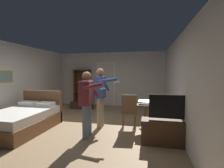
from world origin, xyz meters
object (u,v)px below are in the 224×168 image
Objects in this scene: tv_flatscreen at (169,130)px; person_blue_shirt at (87,99)px; bottle_on_table at (151,102)px; suitcase_small at (78,105)px; bookshelf at (82,86)px; wooden_chair at (129,110)px; bed at (23,119)px; suitcase_dark at (88,104)px; side_table at (146,113)px; laptop at (145,103)px; person_striped_shirt at (101,93)px.

person_blue_shirt is (-1.93, 0.01, 0.62)m from tv_flatscreen.
bottle_on_table is 3.82m from suitcase_small.
bookshelf is 3.97m from wooden_chair.
tv_flatscreen is at bearing -64.87° from bottle_on_table.
bookshelf is 7.73× the size of bottle_on_table.
bookshelf is at bearing 86.48° from bed.
bookshelf is at bearing 134.31° from tv_flatscreen.
suitcase_dark is (0.78, 2.89, -0.08)m from bed.
wooden_chair is at bearing 141.11° from tv_flatscreen.
bottle_on_table is at bearing 115.13° from tv_flatscreen.
bottle_on_table is (3.25, -2.90, -0.14)m from bookshelf.
bed is at bearing 178.01° from person_blue_shirt.
bed reaches higher than bottle_on_table.
suitcase_small is (-2.99, 2.01, -0.31)m from side_table.
bottle_on_table is 1.76m from person_blue_shirt.
suitcase_dark is at bearing 74.98° from bed.
bed is at bearing -167.80° from bottle_on_table.
laptop is 0.21× the size of person_striped_shirt.
tv_flatscreen is 5.43× the size of bottle_on_table.
wooden_chair is 1.62× the size of suitcase_small.
wooden_chair is (-0.99, 0.80, 0.22)m from tv_flatscreen.
laptop is at bearing -37.61° from suitcase_small.
bottle_on_table is (-0.39, 0.82, 0.47)m from tv_flatscreen.
suitcase_small is at bearing 83.19° from bed.
bookshelf is 1.07× the size of person_blue_shirt.
person_blue_shirt is 3.41m from suitcase_small.
tv_flatscreen is at bearing -45.69° from bookshelf.
wooden_chair reaches higher than suitcase_small.
person_striped_shirt is (-1.82, 0.80, 0.67)m from tv_flatscreen.
person_blue_shirt is 2.90× the size of suitcase_dark.
bottle_on_table is at bearing -41.75° from bookshelf.
suitcase_dark is (-3.08, 2.97, -0.10)m from tv_flatscreen.
wooden_chair is at bearing -58.23° from suitcase_dark.
wooden_chair is at bearing 39.89° from person_blue_shirt.
bed reaches higher than laptop.
tv_flatscreen is at bearing -0.18° from person_blue_shirt.
bookshelf reaches higher than bed.
bottle_on_table is at bearing 12.20° from bed.
person_striped_shirt is 3.08× the size of suitcase_dark.
suitcase_small is at bearing 140.14° from wooden_chair.
bed is 3.45× the size of suitcase_dark.
person_striped_shirt reaches higher than bottle_on_table.
suitcase_dark is at bearing 120.19° from person_striped_shirt.
side_table is (3.11, -2.82, -0.47)m from bookshelf.
suitcase_small is at bearing 146.15° from side_table.
person_blue_shirt is 0.94× the size of person_striped_shirt.
suitcase_small is (0.11, -0.81, -0.78)m from bookshelf.
laptop is at bearing -52.09° from suitcase_dark.
suitcase_dark is (-2.56, 2.06, -0.25)m from side_table.
side_table is 1.93× the size of laptop.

